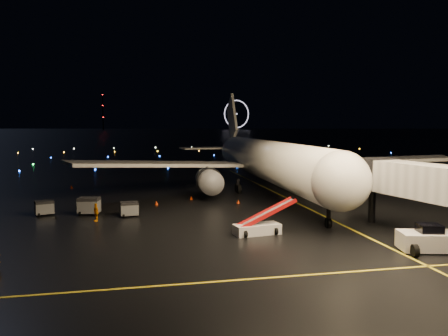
{
  "coord_description": "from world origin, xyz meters",
  "views": [
    {
      "loc": [
        -8.06,
        -36.34,
        9.96
      ],
      "look_at": [
        1.86,
        12.0,
        5.0
      ],
      "focal_mm": 35.0,
      "sensor_mm": 36.0,
      "label": 1
    }
  ],
  "objects": [
    {
      "name": "lane_cross",
      "position": [
        -5.0,
        -10.0,
        0.01
      ],
      "size": [
        60.0,
        0.25,
        0.02
      ],
      "primitive_type": "cube",
      "color": "yellow",
      "rests_on": "ground"
    },
    {
      "name": "safety_cone_2",
      "position": [
        -5.54,
        17.62,
        0.25
      ],
      "size": [
        0.51,
        0.51,
        0.5
      ],
      "primitive_type": "cone",
      "rotation": [
        0.0,
        0.0,
        0.17
      ],
      "color": "#E93907",
      "rests_on": "ground"
    },
    {
      "name": "ground",
      "position": [
        0.0,
        300.0,
        0.0
      ],
      "size": [
        2000.0,
        2000.0,
        0.0
      ],
      "primitive_type": "plane",
      "color": "black",
      "rests_on": "ground"
    },
    {
      "name": "taxiway_lights",
      "position": [
        0.0,
        106.0,
        0.18
      ],
      "size": [
        164.0,
        92.0,
        0.36
      ],
      "primitive_type": null,
      "color": "black",
      "rests_on": "ground"
    },
    {
      "name": "belt_loader",
      "position": [
        2.69,
        1.11,
        1.49
      ],
      "size": [
        6.34,
        2.58,
        2.99
      ],
      "primitive_type": null,
      "rotation": [
        0.0,
        0.0,
        0.15
      ],
      "color": "silver",
      "rests_on": "ground"
    },
    {
      "name": "safety_cone_0",
      "position": [
        4.64,
        16.57,
        0.23
      ],
      "size": [
        0.42,
        0.42,
        0.46
      ],
      "primitive_type": "cone",
      "rotation": [
        0.0,
        0.0,
        0.03
      ],
      "color": "#E93907",
      "rests_on": "ground"
    },
    {
      "name": "crew_c",
      "position": [
        -12.09,
        9.62,
        0.93
      ],
      "size": [
        0.9,
        1.18,
        1.86
      ],
      "primitive_type": "imported",
      "rotation": [
        0.0,
        0.0,
        -1.09
      ],
      "color": "#FD9A07",
      "rests_on": "ground"
    },
    {
      "name": "radio_mast",
      "position": [
        -60.0,
        740.0,
        32.0
      ],
      "size": [
        1.8,
        1.8,
        64.0
      ],
      "primitive_type": "cylinder",
      "color": "black",
      "rests_on": "ground"
    },
    {
      "name": "airliner",
      "position": [
        10.61,
        26.43,
        7.96
      ],
      "size": [
        57.25,
        54.5,
        15.91
      ],
      "primitive_type": null,
      "rotation": [
        0.0,
        0.0,
        -0.02
      ],
      "color": "white",
      "rests_on": "ground"
    },
    {
      "name": "baggage_cart_1",
      "position": [
        -17.91,
        13.84,
        0.8
      ],
      "size": [
        2.21,
        1.86,
        1.6
      ],
      "primitive_type": "cube",
      "rotation": [
        0.0,
        0.0,
        0.34
      ],
      "color": "slate",
      "rests_on": "ground"
    },
    {
      "name": "pushback_tug",
      "position": [
        14.51,
        -6.7,
        1.07
      ],
      "size": [
        4.93,
        3.33,
        2.15
      ],
      "primitive_type": "cube",
      "rotation": [
        0.0,
        0.0,
        -0.23
      ],
      "color": "silver",
      "rests_on": "ground"
    },
    {
      "name": "baggage_cart_2",
      "position": [
        -13.13,
        13.21,
        0.95
      ],
      "size": [
        2.49,
        1.96,
        1.9
      ],
      "primitive_type": "cube",
      "rotation": [
        0.0,
        0.0,
        -0.19
      ],
      "color": "slate",
      "rests_on": "ground"
    },
    {
      "name": "lane_centre",
      "position": [
        12.0,
        15.0,
        0.01
      ],
      "size": [
        0.25,
        80.0,
        0.02
      ],
      "primitive_type": "cube",
      "color": "yellow",
      "rests_on": "ground"
    },
    {
      "name": "safety_cone_1",
      "position": [
        -0.83,
        20.58,
        0.23
      ],
      "size": [
        0.54,
        0.54,
        0.47
      ],
      "primitive_type": "cone",
      "rotation": [
        0.0,
        0.0,
        0.43
      ],
      "color": "#E93907",
      "rests_on": "ground"
    },
    {
      "name": "baggage_cart_0",
      "position": [
        -8.76,
        11.32,
        0.79
      ],
      "size": [
        1.99,
        1.49,
        1.58
      ],
      "primitive_type": "cube",
      "rotation": [
        0.0,
        0.0,
        0.1
      ],
      "color": "slate",
      "rests_on": "ground"
    },
    {
      "name": "ferris_wheel",
      "position": [
        170.0,
        720.0,
        26.0
      ],
      "size": [
        49.33,
        16.8,
        52.0
      ],
      "primitive_type": null,
      "rotation": [
        0.0,
        0.0,
        0.26
      ],
      "color": "black",
      "rests_on": "ground"
    },
    {
      "name": "safety_cone_3",
      "position": [
        -17.85,
        34.43,
        0.24
      ],
      "size": [
        0.44,
        0.44,
        0.47
      ],
      "primitive_type": "cone",
      "rotation": [
        0.0,
        0.0,
        -0.06
      ],
      "color": "#E93907",
      "rests_on": "ground"
    }
  ]
}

